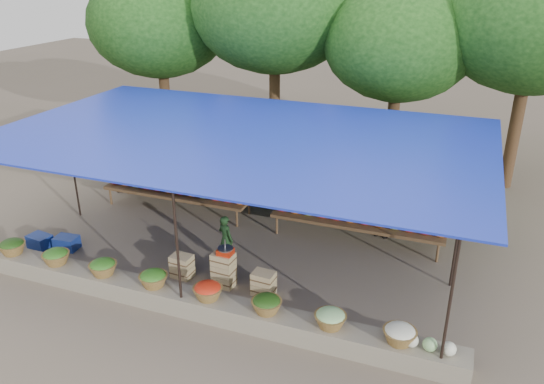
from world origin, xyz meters
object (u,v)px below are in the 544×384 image
at_px(crate_counter, 222,272).
at_px(weighing_scale, 225,251).
at_px(blue_crate_back, 67,243).
at_px(vendor_seated, 226,239).
at_px(blue_crate_front, 40,241).

distance_m(crate_counter, weighing_scale, 0.55).
relative_size(weighing_scale, blue_crate_back, 0.65).
bearing_deg(vendor_seated, weighing_scale, 139.96).
height_order(blue_crate_front, blue_crate_back, blue_crate_front).
xyz_separation_m(weighing_scale, blue_crate_front, (-4.89, -0.09, -0.69)).
height_order(vendor_seated, blue_crate_back, vendor_seated).
distance_m(vendor_seated, blue_crate_back, 3.92).
relative_size(weighing_scale, vendor_seated, 0.30).
xyz_separation_m(blue_crate_front, blue_crate_back, (0.65, 0.17, -0.00)).
xyz_separation_m(crate_counter, blue_crate_back, (-4.16, 0.09, -0.15)).
xyz_separation_m(weighing_scale, vendor_seated, (-0.44, 0.92, -0.28)).
relative_size(crate_counter, blue_crate_back, 4.45).
bearing_deg(blue_crate_front, blue_crate_back, 23.54).
distance_m(crate_counter, blue_crate_front, 4.80).
bearing_deg(blue_crate_back, crate_counter, -7.03).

